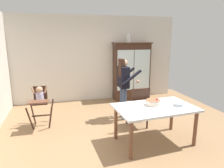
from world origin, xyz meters
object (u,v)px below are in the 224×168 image
(high_chair_with_toddler, at_px, (40,99))
(adult_person, at_px, (124,81))
(china_cabinet, at_px, (131,71))
(birthday_cake, at_px, (153,102))
(ceramic_vase, at_px, (128,39))
(dining_chair_far_side, at_px, (139,105))
(serving_bowl, at_px, (178,104))
(dining_table, at_px, (155,111))

(high_chair_with_toddler, xyz_separation_m, adult_person, (1.99, -0.08, 0.31))
(china_cabinet, bearing_deg, birthday_cake, -102.00)
(ceramic_vase, height_order, dining_chair_far_side, ceramic_vase)
(china_cabinet, height_order, dining_chair_far_side, china_cabinet)
(china_cabinet, relative_size, dining_chair_far_side, 1.95)
(high_chair_with_toddler, bearing_deg, birthday_cake, -28.62)
(china_cabinet, relative_size, birthday_cake, 6.68)
(ceramic_vase, distance_m, serving_bowl, 3.17)
(china_cabinet, xyz_separation_m, adult_person, (-0.79, -1.55, 0.03))
(birthday_cake, bearing_deg, ceramic_vase, 80.95)
(ceramic_vase, height_order, high_chair_with_toddler, ceramic_vase)
(adult_person, distance_m, dining_table, 1.36)
(ceramic_vase, relative_size, birthday_cake, 0.96)
(high_chair_with_toddler, distance_m, serving_bowl, 3.02)
(serving_bowl, bearing_deg, dining_chair_far_side, 124.53)
(china_cabinet, height_order, high_chair_with_toddler, china_cabinet)
(ceramic_vase, relative_size, dining_chair_far_side, 0.28)
(china_cabinet, xyz_separation_m, dining_chair_far_side, (-0.64, -2.18, -0.39))
(adult_person, bearing_deg, serving_bowl, -156.42)
(high_chair_with_toddler, xyz_separation_m, dining_chair_far_side, (2.14, -0.71, -0.10))
(china_cabinet, distance_m, high_chair_with_toddler, 3.16)
(dining_table, bearing_deg, high_chair_with_toddler, 147.70)
(ceramic_vase, relative_size, adult_person, 0.18)
(serving_bowl, bearing_deg, dining_table, 172.05)
(dining_chair_far_side, bearing_deg, adult_person, -75.68)
(china_cabinet, distance_m, dining_chair_far_side, 2.30)
(high_chair_with_toddler, relative_size, serving_bowl, 5.28)
(ceramic_vase, distance_m, birthday_cake, 3.04)
(adult_person, xyz_separation_m, serving_bowl, (0.66, -1.37, -0.20))
(adult_person, height_order, serving_bowl, adult_person)
(dining_table, relative_size, serving_bowl, 8.70)
(dining_table, bearing_deg, birthday_cake, 89.53)
(dining_table, distance_m, serving_bowl, 0.48)
(serving_bowl, bearing_deg, birthday_cake, 160.23)
(high_chair_with_toddler, height_order, adult_person, adult_person)
(china_cabinet, bearing_deg, dining_table, -101.60)
(dining_table, relative_size, birthday_cake, 5.59)
(high_chair_with_toddler, height_order, dining_table, high_chair_with_toddler)
(adult_person, xyz_separation_m, dining_table, (0.20, -1.30, -0.32))
(adult_person, height_order, dining_table, adult_person)
(birthday_cake, bearing_deg, dining_table, -90.47)
(birthday_cake, distance_m, dining_chair_far_side, 0.63)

